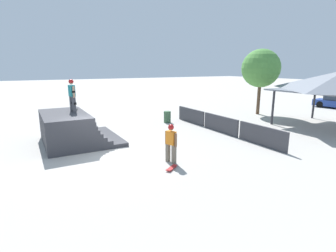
{
  "coord_description": "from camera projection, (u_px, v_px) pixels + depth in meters",
  "views": [
    {
      "loc": [
        12.03,
        -2.92,
        4.08
      ],
      "look_at": [
        -0.19,
        3.87,
        0.92
      ],
      "focal_mm": 28.0,
      "sensor_mm": 36.0,
      "label": 1
    }
  ],
  "objects": [
    {
      "name": "ground_plane",
      "position": [
        99.0,
        154.0,
        12.54
      ],
      "size": [
        160.0,
        160.0,
        0.0
      ],
      "primitive_type": "plane",
      "color": "#ADA8A0"
    },
    {
      "name": "skateboard_on_ground",
      "position": [
        171.0,
        168.0,
        10.67
      ],
      "size": [
        0.61,
        0.74,
        0.09
      ],
      "rotation": [
        0.0,
        0.0,
        5.34
      ],
      "color": "red",
      "rests_on": "ground"
    },
    {
      "name": "skater_on_deck",
      "position": [
        72.0,
        93.0,
        14.18
      ],
      "size": [
        0.76,
        0.31,
        1.77
      ],
      "rotation": [
        0.0,
        0.0,
        0.18
      ],
      "color": "#4C4C51",
      "rests_on": "quarter_pipe_ramp"
    },
    {
      "name": "tree_beside_pavilion",
      "position": [
        261.0,
        68.0,
        22.31
      ],
      "size": [
        3.24,
        3.24,
        5.58
      ],
      "color": "brown",
      "rests_on": "ground"
    },
    {
      "name": "parked_car_blue",
      "position": [
        336.0,
        102.0,
        26.29
      ],
      "size": [
        4.19,
        2.21,
        1.27
      ],
      "rotation": [
        0.0,
        0.0,
        0.13
      ],
      "color": "navy",
      "rests_on": "ground"
    },
    {
      "name": "trash_bin",
      "position": [
        167.0,
        117.0,
        19.56
      ],
      "size": [
        0.52,
        0.52,
        0.85
      ],
      "primitive_type": "cylinder",
      "color": "#385B3D",
      "rests_on": "ground"
    },
    {
      "name": "skateboard_on_deck",
      "position": [
        75.0,
        109.0,
        14.81
      ],
      "size": [
        0.87,
        0.44,
        0.09
      ],
      "rotation": [
        0.0,
        0.0,
        -0.3
      ],
      "color": "green",
      "rests_on": "quarter_pipe_ramp"
    },
    {
      "name": "bystander_walking",
      "position": [
        171.0,
        140.0,
        11.23
      ],
      "size": [
        0.67,
        0.34,
        1.71
      ],
      "rotation": [
        0.0,
        0.0,
        3.44
      ],
      "color": "#6B6051",
      "rests_on": "ground"
    },
    {
      "name": "barrier_fence",
      "position": [
        220.0,
        124.0,
        16.67
      ],
      "size": [
        9.85,
        0.12,
        1.05
      ],
      "color": "#3D3D42",
      "rests_on": "ground"
    },
    {
      "name": "quarter_pipe_ramp",
      "position": [
        71.0,
        129.0,
        14.24
      ],
      "size": [
        4.36,
        3.89,
        1.67
      ],
      "color": "#38383D",
      "rests_on": "ground"
    }
  ]
}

